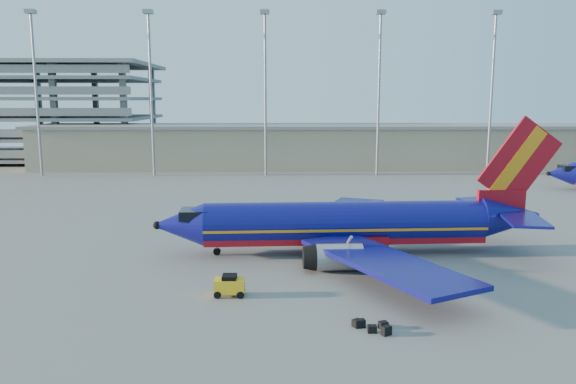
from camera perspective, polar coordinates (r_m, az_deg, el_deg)
name	(u,v)px	position (r m, az deg, el deg)	size (l,w,h in m)	color
ground	(305,237)	(55.77, 1.77, -4.63)	(220.00, 220.00, 0.00)	slate
terminal_building	(342,146)	(113.11, 5.52, 4.71)	(122.00, 16.00, 8.50)	gray
parking_garage	(15,107)	(141.23, -26.02, 7.75)	(62.00, 32.00, 21.40)	slate
light_mast_row	(322,76)	(100.40, 3.51, 11.70)	(101.60, 1.60, 28.65)	gray
aircraft_main	(354,225)	(49.94, 6.69, -3.30)	(35.81, 34.42, 12.12)	navy
baggage_tug	(230,285)	(39.68, -5.96, -9.38)	(2.10, 1.28, 1.50)	yellow
luggage_pile	(372,326)	(34.53, 8.51, -13.34)	(2.21, 1.86, 0.55)	black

